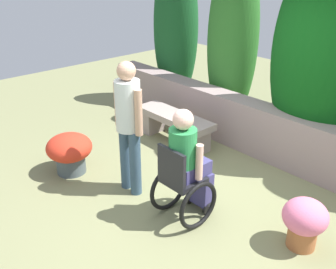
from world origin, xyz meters
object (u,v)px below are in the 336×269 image
at_px(flower_pot_purple_near, 70,151).
at_px(flower_pot_terracotta_by_wall, 304,221).
at_px(person_in_wheelchair, 186,169).
at_px(stone_bench, 174,124).
at_px(person_standing_companion, 129,120).

bearing_deg(flower_pot_purple_near, flower_pot_terracotta_by_wall, 18.85).
distance_m(person_in_wheelchair, flower_pot_terracotta_by_wall, 1.32).
distance_m(flower_pot_purple_near, flower_pot_terracotta_by_wall, 3.10).
relative_size(stone_bench, person_standing_companion, 0.84).
xyz_separation_m(person_standing_companion, flower_pot_terracotta_by_wall, (2.02, 0.66, -0.65)).
bearing_deg(stone_bench, flower_pot_purple_near, -92.68).
bearing_deg(flower_pot_purple_near, person_standing_companion, 20.68).
relative_size(flower_pot_purple_near, flower_pot_terracotta_by_wall, 1.12).
distance_m(stone_bench, person_in_wheelchair, 1.99).
distance_m(stone_bench, flower_pot_purple_near, 1.73).
bearing_deg(flower_pot_terracotta_by_wall, person_in_wheelchair, -155.42).
bearing_deg(person_standing_companion, flower_pot_purple_near, -159.49).
xyz_separation_m(person_in_wheelchair, flower_pot_terracotta_by_wall, (1.17, 0.54, -0.31)).
bearing_deg(flower_pot_terracotta_by_wall, flower_pot_purple_near, -161.15).
bearing_deg(stone_bench, person_standing_companion, -58.45).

